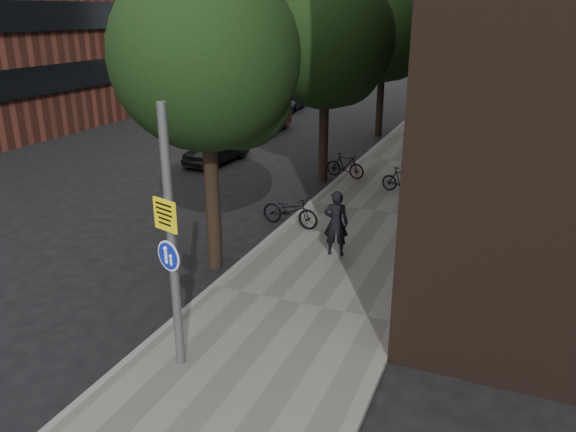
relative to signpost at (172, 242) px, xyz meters
The scene contains 15 objects.
ground 2.77m from the signpost, 21.17° to the right, with size 120.00×120.00×0.00m, color black.
sidewalk 10.00m from the signpost, 82.46° to the left, with size 4.50×60.00×0.12m, color slate.
curb_edge 9.97m from the signpost, 95.81° to the left, with size 0.15×60.00×0.13m, color slate.
street_tree_near 5.18m from the signpost, 109.54° to the left, with size 4.40×4.40×7.50m.
street_tree_mid 13.09m from the signpost, 96.74° to the left, with size 5.00×5.00×7.80m.
street_tree_far 21.95m from the signpost, 93.96° to the left, with size 5.00×5.00×7.80m.
signpost is the anchor object (origin of this frame).
pedestrian 6.09m from the signpost, 78.88° to the left, with size 0.65×0.42×1.78m, color black.
parked_bike_facade_near 9.78m from the signpost, 71.61° to the left, with size 0.62×1.78×0.94m, color black.
parked_bike_facade_far 12.09m from the signpost, 82.03° to the left, with size 0.43×1.51×0.91m, color black.
parked_bike_curb_near 7.58m from the signpost, 96.10° to the left, with size 0.65×1.85×0.97m, color black.
parked_bike_curb_far 13.09m from the signpost, 93.45° to the left, with size 0.45×1.61×0.96m, color black.
parked_car_near 15.25m from the signpost, 116.63° to the left, with size 1.50×3.73×1.27m, color black.
parked_car_mid 21.77m from the signpost, 109.91° to the left, with size 1.34×3.85×1.27m, color maroon.
parked_car_far 28.88m from the signpost, 108.39° to the left, with size 1.65×4.05×1.17m, color black.
Camera 1 is at (4.19, -7.03, 6.27)m, focal length 35.00 mm.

